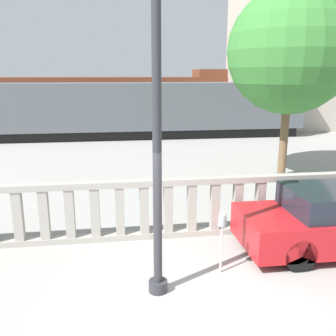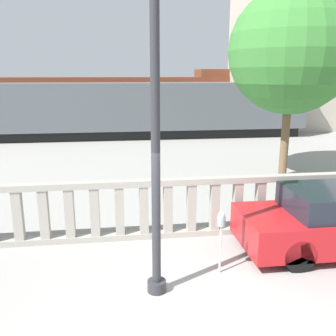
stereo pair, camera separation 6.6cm
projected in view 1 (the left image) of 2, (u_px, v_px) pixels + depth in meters
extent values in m
plane|color=gray|center=(196.00, 320.00, 5.83)|extent=(160.00, 160.00, 0.00)
cube|color=#9E998E|center=(168.00, 234.00, 8.79)|extent=(16.62, 0.24, 0.14)
cube|color=#9E998E|center=(168.00, 182.00, 8.48)|extent=(16.62, 0.24, 0.14)
cube|color=#9E998E|center=(18.00, 216.00, 8.19)|extent=(0.20, 0.20, 1.12)
cube|color=#9E998E|center=(44.00, 215.00, 8.26)|extent=(0.20, 0.20, 1.12)
cube|color=#9E998E|center=(70.00, 213.00, 8.34)|extent=(0.20, 0.20, 1.12)
cube|color=#9E998E|center=(95.00, 212.00, 8.41)|extent=(0.20, 0.20, 1.12)
cube|color=#9E998E|center=(120.00, 211.00, 8.49)|extent=(0.20, 0.20, 1.12)
cube|color=#9E998E|center=(144.00, 210.00, 8.56)|extent=(0.20, 0.20, 1.12)
cube|color=#9E998E|center=(168.00, 208.00, 8.64)|extent=(0.20, 0.20, 1.12)
cube|color=#9E998E|center=(192.00, 207.00, 8.71)|extent=(0.20, 0.20, 1.12)
cube|color=#9E998E|center=(215.00, 206.00, 8.79)|extent=(0.20, 0.20, 1.12)
cube|color=#9E998E|center=(237.00, 205.00, 8.86)|extent=(0.20, 0.20, 1.12)
cube|color=#9E998E|center=(260.00, 204.00, 8.94)|extent=(0.20, 0.20, 1.12)
cube|color=#9E998E|center=(282.00, 203.00, 9.02)|extent=(0.20, 0.20, 1.12)
cube|color=#9E998E|center=(303.00, 202.00, 9.09)|extent=(0.20, 0.20, 1.12)
cube|color=#9E998E|center=(325.00, 201.00, 9.17)|extent=(0.20, 0.20, 1.12)
cylinder|color=#2D2D33|center=(158.00, 286.00, 6.58)|extent=(0.33, 0.33, 0.20)
cylinder|color=#2D2D33|center=(157.00, 133.00, 5.91)|extent=(0.15, 0.15, 5.23)
cylinder|color=silver|center=(221.00, 249.00, 7.11)|extent=(0.04, 0.04, 0.97)
cylinder|color=gray|center=(222.00, 221.00, 6.97)|extent=(0.16, 0.16, 0.18)
sphere|color=#B2B7BC|center=(222.00, 215.00, 6.94)|extent=(0.13, 0.13, 0.13)
cylinder|color=black|center=(300.00, 255.00, 7.21)|extent=(0.66, 0.18, 0.66)
cylinder|color=black|center=(267.00, 223.00, 8.73)|extent=(0.66, 0.18, 0.66)
cube|color=black|center=(61.00, 134.00, 21.96)|extent=(28.17, 2.25, 0.55)
cube|color=#4C5156|center=(60.00, 107.00, 21.57)|extent=(28.75, 2.81, 2.67)
cube|color=#4C5156|center=(274.00, 77.00, 22.92)|extent=(3.00, 2.53, 0.60)
cube|color=black|center=(101.00, 119.00, 29.50)|extent=(20.73, 2.48, 0.55)
cube|color=brown|center=(100.00, 97.00, 29.07)|extent=(21.15, 3.10, 2.93)
cube|color=brown|center=(214.00, 73.00, 29.87)|extent=(3.00, 2.79, 0.60)
cube|color=#ADA393|center=(302.00, 60.00, 26.49)|extent=(9.22, 6.43, 9.33)
cylinder|color=brown|center=(284.00, 138.00, 13.69)|extent=(0.30, 0.30, 2.85)
sphere|color=#387A33|center=(291.00, 51.00, 12.94)|extent=(4.38, 4.38, 4.38)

